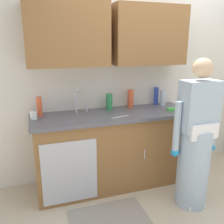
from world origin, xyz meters
name	(u,v)px	position (x,y,z in m)	size (l,w,h in m)	color
ground_plane	(180,206)	(0.00, 0.00, 0.00)	(9.00, 9.00, 0.00)	beige
kitchen_wall_with_uppers	(136,66)	(-0.14, 0.99, 1.48)	(4.80, 0.44, 2.70)	silver
counter_cabinet	(113,150)	(-0.55, 0.70, 0.45)	(1.90, 0.62, 0.90)	brown
countertop	(114,115)	(-0.55, 0.70, 0.92)	(1.96, 0.66, 0.04)	#595960
sink	(82,117)	(-0.94, 0.71, 0.93)	(0.50, 0.36, 0.35)	#B7BABF
person_at_sink	(195,147)	(0.14, 0.02, 0.69)	(0.55, 0.34, 1.62)	white
floor_mat	(109,218)	(-0.82, 0.05, 0.01)	(0.80, 0.50, 0.01)	gray
bottle_cleaner_spray	(130,99)	(-0.25, 0.90, 1.06)	(0.08, 0.08, 0.24)	#E05933
bottle_water_tall	(163,98)	(0.21, 0.86, 1.05)	(0.07, 0.07, 0.21)	silver
bottle_soap	(156,96)	(0.15, 0.94, 1.06)	(0.06, 0.06, 0.24)	#334CB2
bottle_water_short	(39,107)	(-1.40, 0.85, 1.05)	(0.06, 0.06, 0.23)	#E05933
bottle_dish_liquid	(109,102)	(-0.55, 0.87, 1.04)	(0.08, 0.08, 0.21)	#2D8C4C
cup_by_sink	(34,115)	(-1.47, 0.75, 0.98)	(0.08, 0.08, 0.09)	white
knife_on_counter	(120,117)	(-0.53, 0.52, 0.94)	(0.24, 0.02, 0.01)	silver
sponge	(172,109)	(0.19, 0.59, 0.96)	(0.11, 0.07, 0.03)	#4CBF4C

